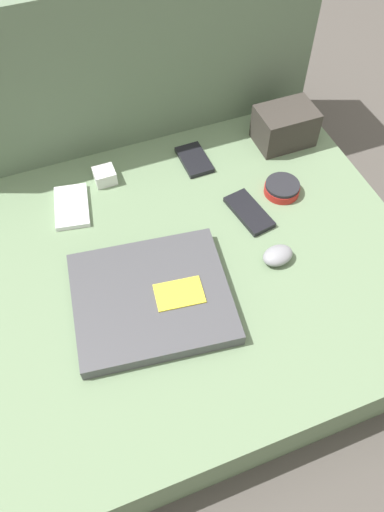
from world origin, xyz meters
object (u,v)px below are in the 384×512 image
computer_mouse (278,255)px  camera_pouch (285,126)px  phone_silver (72,206)px  speaker_puck (282,188)px  phone_black (194,160)px  phone_small (249,212)px  laptop (152,298)px  charger_brick (105,176)px

computer_mouse → camera_pouch: (0.18, 0.32, 0.03)m
phone_silver → speaker_puck: bearing=-5.0°
phone_black → camera_pouch: bearing=-3.5°
phone_black → phone_small: (0.05, -0.20, 0.00)m
laptop → speaker_puck: size_ratio=4.08×
phone_silver → phone_black: same height
camera_pouch → computer_mouse: bearing=-119.0°
phone_silver → phone_black: (0.30, 0.04, -0.00)m
computer_mouse → phone_small: bearing=84.0°
laptop → camera_pouch: bearing=43.5°
charger_brick → phone_silver: bearing=-149.2°
computer_mouse → phone_silver: computer_mouse is taller
phone_small → phone_black: bearing=94.9°
speaker_puck → laptop: bearing=-155.3°
phone_silver → phone_small: same height
speaker_puck → phone_small: speaker_puck is taller
laptop → speaker_puck: bearing=32.3°
laptop → phone_silver: 0.30m
computer_mouse → charger_brick: (-0.26, 0.34, 0.00)m
phone_black → camera_pouch: camera_pouch is taller
laptop → charger_brick: same height
phone_small → phone_silver: bearing=146.6°
speaker_puck → camera_pouch: bearing=62.0°
camera_pouch → laptop: bearing=-144.2°
laptop → phone_small: bearing=34.4°
laptop → phone_black: size_ratio=3.10×
camera_pouch → charger_brick: size_ratio=2.87×
phone_black → charger_brick: 0.21m
laptop → computer_mouse: laptop is taller
laptop → phone_small: (0.27, 0.13, -0.01)m
phone_small → charger_brick: (-0.26, 0.21, 0.01)m
phone_black → laptop: bearing=-124.1°
phone_black → speaker_puck: bearing=-49.1°
camera_pouch → speaker_puck: bearing=-118.0°
computer_mouse → phone_silver: bearing=134.7°
speaker_puck → charger_brick: size_ratio=1.68×
phone_silver → phone_black: size_ratio=1.27×
speaker_puck → phone_small: (-0.10, -0.03, -0.01)m
charger_brick → camera_pouch: bearing=-3.0°
phone_silver → phone_small: bearing=-13.4°
laptop → camera_pouch: (0.44, 0.32, 0.03)m
computer_mouse → phone_black: (-0.05, 0.33, -0.01)m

